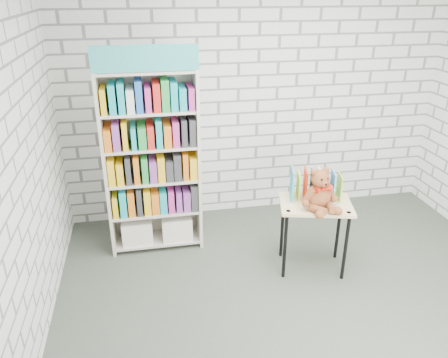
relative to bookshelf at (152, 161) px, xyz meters
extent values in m
plane|color=#3E463B|center=(1.27, -1.36, -0.98)|extent=(4.50, 4.50, 0.00)
cube|color=silver|center=(1.27, 0.64, 0.42)|extent=(4.50, 0.02, 2.80)
cube|color=silver|center=(-0.98, -1.36, 0.42)|extent=(0.02, 4.00, 2.80)
cube|color=beige|center=(-0.46, -0.01, -0.02)|extent=(0.03, 0.37, 1.92)
cube|color=beige|center=(0.46, -0.01, -0.02)|extent=(0.03, 0.37, 1.92)
cube|color=beige|center=(0.00, 0.17, -0.02)|extent=(0.96, 0.02, 1.92)
cube|color=teal|center=(0.00, -0.18, 1.06)|extent=(0.96, 0.02, 0.23)
cube|color=beige|center=(0.00, -0.01, -0.92)|extent=(0.90, 0.35, 0.03)
cube|color=beige|center=(0.00, -0.01, -0.56)|extent=(0.90, 0.35, 0.03)
cube|color=beige|center=(0.00, -0.01, -0.19)|extent=(0.90, 0.35, 0.03)
cube|color=beige|center=(0.00, -0.01, 0.17)|extent=(0.90, 0.35, 0.03)
cube|color=beige|center=(0.00, -0.01, 0.53)|extent=(0.90, 0.35, 0.03)
cube|color=beige|center=(0.00, -0.01, 0.92)|extent=(0.90, 0.35, 0.03)
cube|color=silver|center=(-0.21, -0.01, -0.78)|extent=(0.32, 0.31, 0.26)
cube|color=silver|center=(0.21, -0.01, -0.78)|extent=(0.32, 0.31, 0.26)
cube|color=green|center=(0.00, -0.02, -0.41)|extent=(0.90, 0.31, 0.26)
cube|color=orange|center=(0.00, -0.02, -0.05)|extent=(0.90, 0.31, 0.26)
cube|color=#BF338C|center=(0.00, -0.02, 0.31)|extent=(0.90, 0.31, 0.26)
cube|color=#19A5B2|center=(0.00, -0.02, 0.67)|extent=(0.90, 0.31, 0.26)
cube|color=#DFC785|center=(1.50, -0.74, -0.27)|extent=(0.77, 0.62, 0.03)
cylinder|color=black|center=(1.18, -0.85, -0.63)|extent=(0.03, 0.03, 0.70)
cylinder|color=black|center=(1.27, -0.50, -0.63)|extent=(0.03, 0.03, 0.70)
cylinder|color=black|center=(1.73, -0.99, -0.63)|extent=(0.03, 0.03, 0.70)
cylinder|color=black|center=(1.82, -0.63, -0.63)|extent=(0.03, 0.03, 0.70)
cylinder|color=black|center=(1.19, -0.84, -0.26)|extent=(0.05, 0.05, 0.01)
cylinder|color=black|center=(1.73, -0.98, -0.26)|extent=(0.05, 0.05, 0.01)
cube|color=teal|center=(1.30, -0.58, -0.11)|extent=(0.06, 0.21, 0.28)
cube|color=yellow|center=(1.37, -0.60, -0.11)|extent=(0.06, 0.21, 0.28)
cube|color=red|center=(1.43, -0.61, -0.11)|extent=(0.06, 0.21, 0.28)
cube|color=black|center=(1.50, -0.63, -0.11)|extent=(0.06, 0.21, 0.28)
cube|color=white|center=(1.56, -0.64, -0.11)|extent=(0.06, 0.21, 0.28)
cube|color=red|center=(1.62, -0.66, -0.11)|extent=(0.06, 0.21, 0.28)
cube|color=#3AA9DB|center=(1.69, -0.68, -0.11)|extent=(0.06, 0.21, 0.28)
cube|color=#ACCA43|center=(1.75, -0.69, -0.11)|extent=(0.06, 0.21, 0.28)
ellipsoid|color=brown|center=(1.48, -0.82, -0.14)|extent=(0.23, 0.20, 0.23)
sphere|color=brown|center=(1.48, -0.83, 0.04)|extent=(0.17, 0.17, 0.17)
sphere|color=brown|center=(1.42, -0.82, 0.11)|extent=(0.06, 0.06, 0.06)
sphere|color=brown|center=(1.54, -0.80, 0.11)|extent=(0.06, 0.06, 0.06)
sphere|color=brown|center=(1.49, -0.89, 0.02)|extent=(0.07, 0.07, 0.07)
sphere|color=black|center=(1.46, -0.90, 0.06)|extent=(0.02, 0.02, 0.02)
sphere|color=black|center=(1.52, -0.89, 0.06)|extent=(0.02, 0.02, 0.02)
sphere|color=black|center=(1.50, -0.92, 0.03)|extent=(0.02, 0.02, 0.02)
cylinder|color=brown|center=(1.37, -0.86, -0.10)|extent=(0.12, 0.09, 0.17)
cylinder|color=brown|center=(1.60, -0.83, -0.10)|extent=(0.12, 0.11, 0.17)
sphere|color=brown|center=(1.34, -0.88, -0.17)|extent=(0.07, 0.07, 0.07)
sphere|color=brown|center=(1.64, -0.84, -0.17)|extent=(0.07, 0.07, 0.07)
cylinder|color=brown|center=(1.43, -0.95, -0.21)|extent=(0.14, 0.19, 0.09)
cylinder|color=brown|center=(1.57, -0.93, -0.21)|extent=(0.10, 0.19, 0.09)
sphere|color=brown|center=(1.42, -1.03, -0.22)|extent=(0.08, 0.08, 0.08)
sphere|color=brown|center=(1.60, -1.00, -0.22)|extent=(0.08, 0.08, 0.08)
cone|color=red|center=(1.45, -0.90, -0.04)|extent=(0.08, 0.07, 0.06)
cone|color=red|center=(1.53, -0.89, -0.04)|extent=(0.08, 0.07, 0.06)
sphere|color=red|center=(1.49, -0.89, -0.04)|extent=(0.04, 0.04, 0.04)
camera|label=1|loc=(-0.07, -4.21, 1.67)|focal=35.00mm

